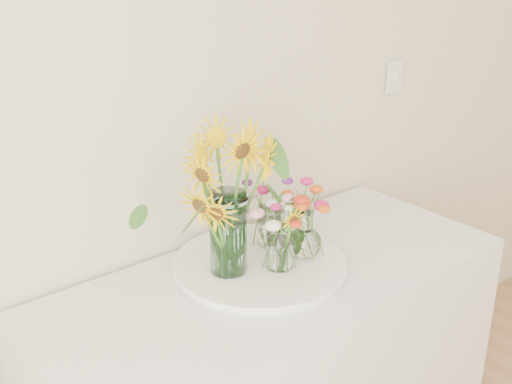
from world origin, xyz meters
The scene contains 9 objects.
tray centered at (-0.24, 1.97, 0.91)m, with size 0.48×0.48×0.03m, color white.
mason_jar centered at (-0.35, 1.99, 1.04)m, with size 0.10×0.10×0.24m, color #B6F0F4.
sunflower_bouquet centered at (-0.35, 1.99, 1.14)m, with size 0.57×0.57×0.44m, color #EFC105, non-canonical shape.
small_vase_a centered at (-0.22, 1.91, 0.99)m, with size 0.08×0.08×0.13m, color white.
wildflower_posy_a centered at (-0.22, 1.91, 1.04)m, with size 0.19×0.19×0.22m, color #E15213, non-canonical shape.
small_vase_b centered at (-0.11, 1.93, 1.00)m, with size 0.10×0.10×0.14m, color white, non-canonical shape.
wildflower_posy_b centered at (-0.11, 1.93, 1.04)m, with size 0.23×0.23×0.23m, color #E15213, non-canonical shape.
small_vase_c centered at (-0.15, 2.04, 0.99)m, with size 0.07×0.07×0.12m, color white.
wildflower_posy_c centered at (-0.15, 2.04, 1.03)m, with size 0.21×0.21×0.21m, color #E15213, non-canonical shape.
Camera 1 is at (-1.29, 0.73, 1.81)m, focal length 45.00 mm.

